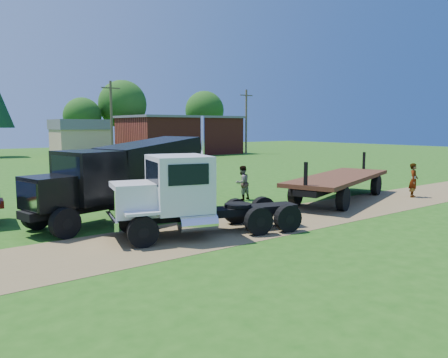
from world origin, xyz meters
TOP-DOWN VIEW (x-y plane):
  - ground at (0.00, 0.00)m, footprint 140.00×140.00m
  - dirt_track at (0.00, 0.00)m, footprint 120.00×4.20m
  - white_semi_tractor at (-5.84, 0.17)m, footprint 7.28×3.91m
  - black_dump_truck at (-6.31, 4.03)m, footprint 8.10×4.02m
  - orange_pickup at (-3.23, 8.54)m, footprint 5.71×3.65m
  - flatbed_trailer at (4.85, 1.72)m, footprint 9.52×5.62m
  - spectator_a at (8.87, -0.18)m, footprint 0.81×0.67m
  - spectator_b at (0.74, 4.83)m, footprint 0.97×0.80m
  - brick_building at (18.00, 40.00)m, footprint 15.40×10.40m
  - tan_shed at (4.00, 40.00)m, footprint 6.20×5.40m
  - utility_poles at (6.00, 35.00)m, footprint 42.20×0.28m
  - tree_row at (5.60, 50.70)m, footprint 56.87×10.76m

SIDE VIEW (x-z plane):
  - ground at x=0.00m, z-range 0.00..0.00m
  - dirt_track at x=0.00m, z-range 0.00..0.01m
  - orange_pickup at x=-3.23m, z-range 0.00..1.47m
  - spectator_b at x=0.74m, z-range 0.00..1.83m
  - spectator_a at x=8.87m, z-range 0.00..1.89m
  - flatbed_trailer at x=4.85m, z-range -0.17..2.17m
  - white_semi_tractor at x=-5.84m, z-range -0.68..3.62m
  - black_dump_truck at x=-6.31m, z-range 0.17..3.61m
  - tan_shed at x=4.00m, z-range 0.07..4.77m
  - brick_building at x=18.00m, z-range 0.01..5.31m
  - utility_poles at x=6.00m, z-range 0.21..9.21m
  - tree_row at x=5.60m, z-range 1.05..11.92m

